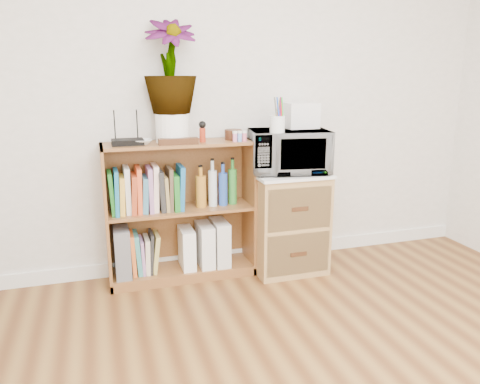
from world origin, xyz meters
name	(u,v)px	position (x,y,z in m)	size (l,w,h in m)	color
skirting_board	(225,256)	(0.00, 2.24, 0.05)	(4.00, 0.02, 0.10)	white
bookshelf	(181,211)	(-0.35, 2.10, 0.47)	(1.00, 0.30, 0.95)	brown
wicker_unit	(286,222)	(0.40, 2.02, 0.35)	(0.50, 0.45, 0.70)	#9E7542
microwave	(289,151)	(0.40, 2.02, 0.87)	(0.53, 0.36, 0.29)	white
pen_cup	(277,124)	(0.27, 1.91, 1.07)	(0.10, 0.10, 0.11)	white
small_appliance	(300,115)	(0.52, 2.11, 1.10)	(0.22, 0.18, 0.18)	white
router	(128,142)	(-0.68, 2.08, 0.97)	(0.20, 0.13, 0.04)	black
white_bowl	(142,142)	(-0.59, 2.07, 0.97)	(0.13, 0.13, 0.03)	silver
plant_pot	(172,128)	(-0.38, 2.12, 1.04)	(0.22, 0.22, 0.19)	white
potted_plant	(170,66)	(-0.38, 2.12, 1.43)	(0.33, 0.33, 0.59)	#457D32
trinket_box	(178,141)	(-0.37, 2.00, 0.97)	(0.25, 0.06, 0.04)	#32180D
kokeshi_doll	(203,135)	(-0.20, 2.06, 1.00)	(0.04, 0.04, 0.09)	#A72B14
wooden_bowl	(233,135)	(0.03, 2.11, 0.98)	(0.12, 0.12, 0.07)	#361A0E
paint_jars	(240,137)	(0.04, 2.01, 0.98)	(0.11, 0.04, 0.06)	pink
file_box	(122,251)	(-0.76, 2.10, 0.24)	(0.10, 0.27, 0.33)	slate
magazine_holder_left	(187,248)	(-0.32, 2.09, 0.21)	(0.09, 0.22, 0.28)	white
magazine_holder_mid	(205,245)	(-0.19, 2.09, 0.22)	(0.09, 0.24, 0.30)	white
magazine_holder_right	(220,242)	(-0.08, 2.09, 0.23)	(0.10, 0.25, 0.31)	silver
cookbooks	(147,191)	(-0.57, 2.10, 0.64)	(0.49, 0.20, 0.31)	#207A24
liquor_bottles	(216,184)	(-0.10, 2.10, 0.65)	(0.29, 0.07, 0.32)	#BA7822
lower_books	(144,253)	(-0.61, 2.10, 0.20)	(0.20, 0.19, 0.28)	orange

